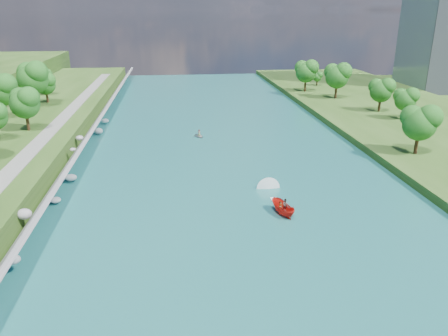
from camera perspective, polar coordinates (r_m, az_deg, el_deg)
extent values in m
plane|color=#2D5119|center=(53.98, 3.13, -8.63)|extent=(260.00, 260.00, 0.00)
cube|color=#195C61|center=(71.95, 0.45, -1.01)|extent=(55.00, 240.00, 0.10)
cube|color=slate|center=(72.95, -20.13, -0.52)|extent=(3.54, 236.00, 4.05)
ellipsoid|color=gray|center=(50.47, -25.81, -10.72)|extent=(1.46, 1.23, 0.98)
ellipsoid|color=gray|center=(58.32, -24.64, -5.48)|extent=(1.80, 1.54, 1.29)
ellipsoid|color=gray|center=(65.71, -21.14, -3.94)|extent=(1.46, 1.49, 0.83)
ellipsoid|color=gray|center=(72.92, -19.39, -1.20)|extent=(1.88, 1.52, 1.09)
ellipsoid|color=gray|center=(81.08, -19.14, 2.31)|extent=(1.04, 1.10, 0.58)
ellipsoid|color=gray|center=(88.81, -18.35, 3.75)|extent=(1.47, 1.49, 0.93)
ellipsoid|color=gray|center=(99.42, -16.05, 4.65)|extent=(1.79, 1.81, 1.40)
ellipsoid|color=gray|center=(108.22, -15.25, 5.98)|extent=(1.68, 1.47, 1.00)
cube|color=gray|center=(74.27, -25.28, 0.55)|extent=(3.00, 200.00, 0.10)
ellipsoid|color=#165417|center=(93.36, -24.56, 7.49)|extent=(6.01, 6.01, 10.02)
ellipsoid|color=#165417|center=(106.73, -26.97, 8.84)|extent=(6.76, 6.76, 11.27)
ellipsoid|color=#165417|center=(115.79, -23.71, 10.45)|extent=(7.75, 7.75, 12.91)
ellipsoid|color=#165417|center=(120.73, -22.27, 9.96)|extent=(5.23, 5.23, 8.72)
ellipsoid|color=#165417|center=(132.45, -22.51, 10.64)|extent=(5.10, 5.10, 8.51)
ellipsoid|color=#165417|center=(84.30, 24.16, 5.12)|extent=(6.27, 6.27, 10.44)
ellipsoid|color=#165417|center=(98.99, 24.92, 5.11)|extent=(2.48, 2.48, 4.14)
ellipsoid|color=#165417|center=(110.95, 22.59, 8.10)|extent=(5.26, 5.26, 8.76)
ellipsoid|color=#165417|center=(117.70, 19.82, 9.33)|extent=(5.94, 5.94, 9.90)
ellipsoid|color=#165417|center=(132.24, 14.55, 11.36)|extent=(7.15, 7.15, 11.92)
ellipsoid|color=#165417|center=(142.00, 10.65, 12.11)|extent=(6.88, 6.88, 11.47)
ellipsoid|color=#165417|center=(154.58, 12.10, 11.51)|extent=(3.28, 3.28, 5.47)
imported|color=red|center=(58.79, 7.67, -5.18)|extent=(3.08, 5.02, 1.82)
imported|color=#66605B|center=(58.22, 7.39, -5.11)|extent=(0.68, 0.51, 1.70)
imported|color=#66605B|center=(59.24, 8.03, -4.74)|extent=(0.84, 0.69, 1.59)
cube|color=white|center=(61.79, 6.95, -4.75)|extent=(0.90, 5.00, 0.06)
imported|color=gray|center=(93.96, -3.26, 4.24)|extent=(2.98, 3.46, 0.60)
imported|color=#66605B|center=(93.79, -3.27, 4.62)|extent=(0.80, 0.67, 1.40)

